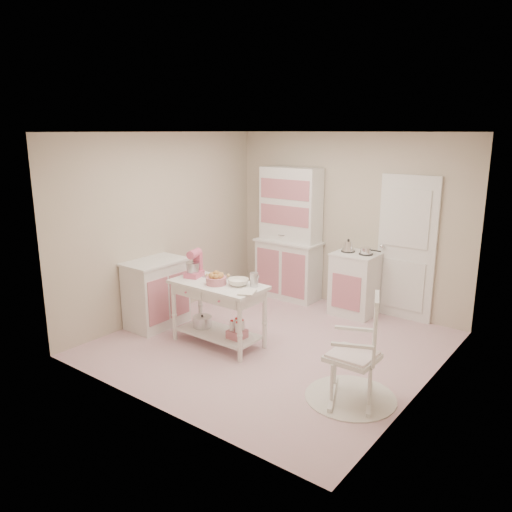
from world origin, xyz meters
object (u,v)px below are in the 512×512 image
(rocking_chair, at_px, (353,347))
(stove, at_px, (355,283))
(work_table, at_px, (218,314))
(stand_mixer, at_px, (194,264))
(base_cabinet, at_px, (156,293))
(hutch, at_px, (289,234))
(bread_basket, at_px, (216,281))

(rocking_chair, bearing_deg, stove, 92.06)
(work_table, height_order, stand_mixer, stand_mixer)
(stand_mixer, bearing_deg, rocking_chair, -21.00)
(base_cabinet, distance_m, stand_mixer, 0.84)
(hutch, xyz_separation_m, rocking_chair, (2.26, -2.25, -0.49))
(rocking_chair, height_order, stand_mixer, stand_mixer)
(hutch, bearing_deg, stand_mixer, -92.59)
(hutch, bearing_deg, stove, -2.39)
(stove, xyz_separation_m, bread_basket, (-0.85, -2.06, 0.39))
(bread_basket, bearing_deg, hutch, 99.36)
(work_table, relative_size, stand_mixer, 3.53)
(base_cabinet, height_order, rocking_chair, rocking_chair)
(hutch, distance_m, stove, 1.33)
(hutch, bearing_deg, bread_basket, -80.64)
(base_cabinet, distance_m, rocking_chair, 3.02)
(stove, relative_size, rocking_chair, 0.84)
(rocking_chair, bearing_deg, hutch, 111.45)
(work_table, bearing_deg, rocking_chair, -5.58)
(stand_mixer, bearing_deg, stove, 41.06)
(stand_mixer, height_order, bread_basket, stand_mixer)
(stove, xyz_separation_m, base_cabinet, (-1.96, -2.06, 0.00))
(base_cabinet, bearing_deg, bread_basket, -0.03)
(stove, bearing_deg, rocking_chair, -64.21)
(bread_basket, bearing_deg, base_cabinet, 179.97)
(work_table, bearing_deg, base_cabinet, -177.39)
(stove, relative_size, stand_mixer, 2.71)
(hutch, distance_m, bread_basket, 2.15)
(hutch, xyz_separation_m, bread_basket, (0.35, -2.11, -0.19))
(rocking_chair, bearing_deg, base_cabinet, 153.63)
(base_cabinet, relative_size, stand_mixer, 2.71)
(rocking_chair, bearing_deg, bread_basket, 152.12)
(base_cabinet, bearing_deg, hutch, 70.24)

